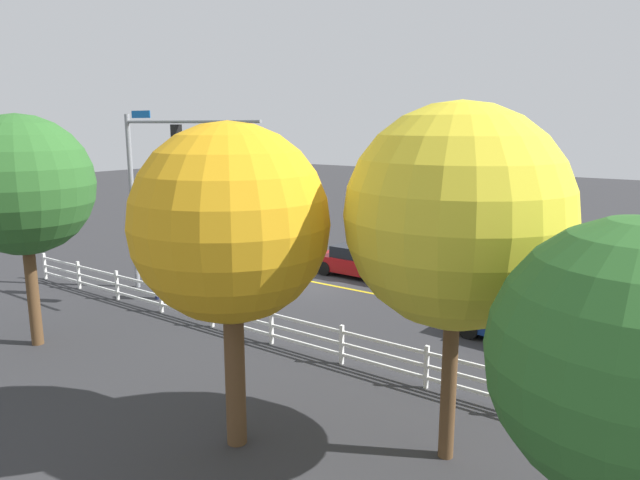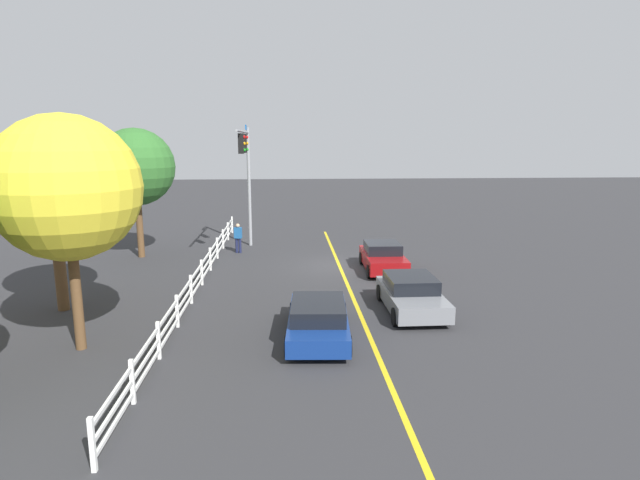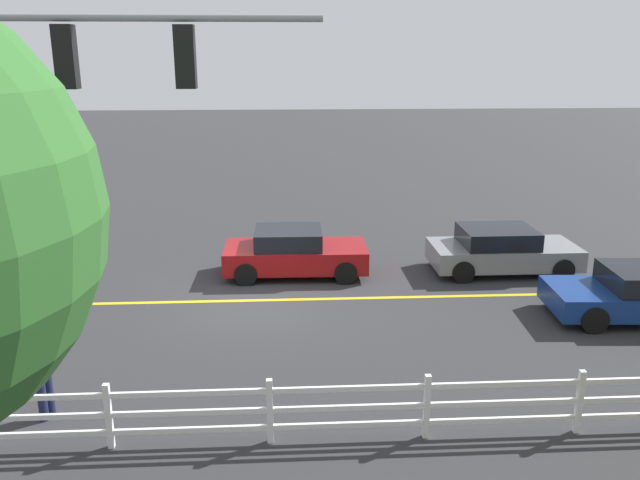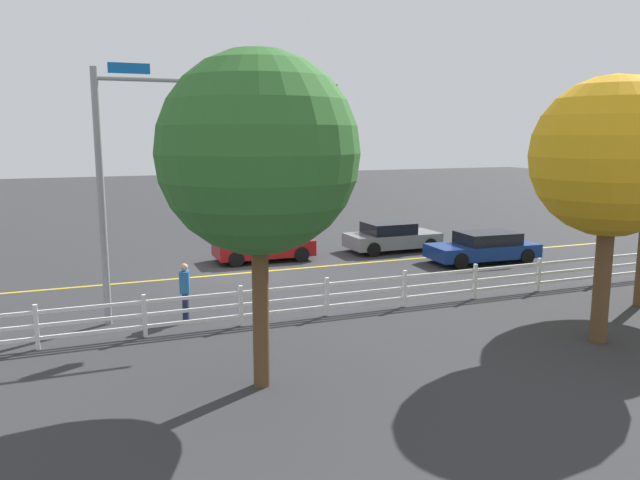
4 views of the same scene
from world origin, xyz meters
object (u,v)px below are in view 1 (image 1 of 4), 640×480
car_1 (530,323)px  pedestrian (158,276)px  car_0 (360,261)px  tree_0 (230,224)px  tree_1 (22,186)px  car_2 (495,284)px  tree_3 (635,362)px  tree_2 (457,217)px

car_1 → pedestrian: pedestrian is taller
car_0 → tree_0: bearing=-67.9°
pedestrian → tree_1: 6.61m
car_0 → car_2: size_ratio=0.97×
pedestrian → tree_3: 18.07m
pedestrian → tree_2: size_ratio=0.24×
car_2 → pedestrian: 12.95m
car_2 → tree_1: 16.62m
car_2 → tree_3: size_ratio=0.76×
car_2 → pedestrian: size_ratio=2.50×
car_1 → pedestrian: bearing=19.5°
car_1 → tree_2: size_ratio=0.66×
tree_3 → tree_2: bearing=-34.8°
car_1 → pedestrian: (13.01, 3.75, 0.30)m
tree_1 → tree_2: tree_2 is taller
tree_0 → tree_2: 4.37m
car_2 → tree_2: tree_2 is taller
car_1 → tree_0: 10.85m
car_0 → car_2: bearing=0.2°
car_1 → pedestrian: 13.54m
car_1 → pedestrian: size_ratio=2.77×
tree_1 → tree_3: (-16.12, 0.72, -1.16)m
tree_3 → pedestrian: bearing=-19.5°
tree_2 → tree_3: size_ratio=1.27×
tree_0 → tree_1: (8.91, -0.47, 0.18)m
car_2 → car_0: bearing=179.1°
tree_0 → tree_1: size_ratio=0.97×
tree_1 → tree_3: size_ratio=1.25×
car_0 → car_1: 9.27m
tree_0 → car_0: bearing=-68.9°
tree_0 → tree_3: tree_0 is taller
pedestrian → tree_1: tree_1 is taller
pedestrian → tree_3: (-16.83, 5.96, 2.81)m
tree_3 → car_0: bearing=-47.5°
car_0 → tree_2: bearing=-50.2°
pedestrian → tree_0: bearing=164.2°
tree_0 → tree_2: bearing=-151.1°
tree_1 → tree_3: 16.18m
pedestrian → tree_2: 14.48m
car_0 → car_1: (-8.49, 3.73, -0.03)m
car_0 → tree_3: size_ratio=0.74×
pedestrian → tree_3: tree_3 is taller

